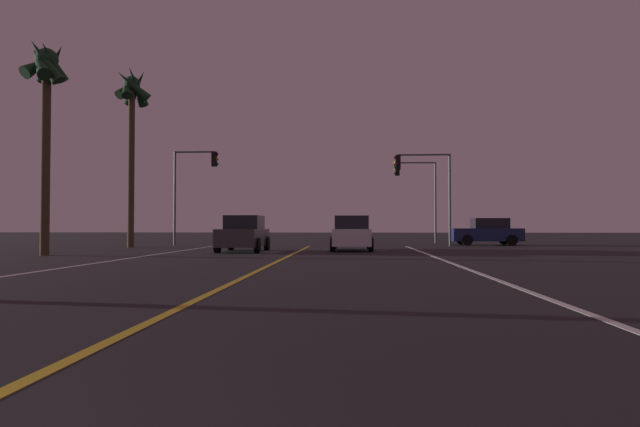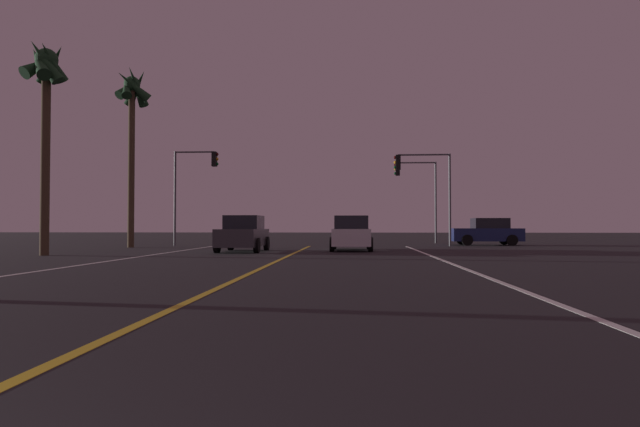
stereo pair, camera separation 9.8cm
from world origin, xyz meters
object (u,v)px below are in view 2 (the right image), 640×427
(car_ahead_far, at_px, (351,234))
(traffic_light_near_right, at_px, (423,177))
(car_oncoming, at_px, (243,234))
(traffic_light_far_right, at_px, (416,183))
(palm_tree_left_far, at_px, (132,105))
(palm_tree_left_mid, at_px, (46,83))
(traffic_light_near_left, at_px, (195,176))
(car_crossing_side, at_px, (487,232))

(car_ahead_far, height_order, traffic_light_near_right, traffic_light_near_right)
(car_oncoming, height_order, traffic_light_near_right, traffic_light_near_right)
(traffic_light_far_right, height_order, palm_tree_left_far, palm_tree_left_far)
(car_ahead_far, distance_m, car_oncoming, 5.28)
(traffic_light_near_right, relative_size, traffic_light_far_right, 0.97)
(car_ahead_far, height_order, palm_tree_left_mid, palm_tree_left_mid)
(car_ahead_far, distance_m, traffic_light_near_left, 11.85)
(traffic_light_far_right, xyz_separation_m, palm_tree_left_far, (-16.90, -8.47, 3.84))
(car_ahead_far, distance_m, palm_tree_left_far, 14.65)
(traffic_light_near_left, relative_size, palm_tree_left_far, 0.57)
(car_crossing_side, relative_size, palm_tree_left_far, 0.42)
(car_oncoming, distance_m, car_crossing_side, 16.42)
(car_oncoming, height_order, palm_tree_left_far, palm_tree_left_far)
(car_oncoming, height_order, palm_tree_left_mid, palm_tree_left_mid)
(car_oncoming, distance_m, traffic_light_far_right, 16.39)
(traffic_light_near_left, distance_m, traffic_light_far_right, 15.19)
(car_oncoming, height_order, traffic_light_near_left, traffic_light_near_left)
(traffic_light_near_right, xyz_separation_m, palm_tree_left_mid, (-16.80, -11.27, 2.94))
(car_crossing_side, bearing_deg, car_ahead_far, 42.70)
(palm_tree_left_far, bearing_deg, traffic_light_far_right, 26.63)
(traffic_light_near_left, bearing_deg, traffic_light_near_right, 0.00)
(traffic_light_far_right, xyz_separation_m, palm_tree_left_mid, (-17.04, -16.77, 2.85))
(palm_tree_left_mid, relative_size, palm_tree_left_far, 0.87)
(car_ahead_far, xyz_separation_m, car_oncoming, (-5.10, -1.39, 0.00))
(palm_tree_left_mid, height_order, palm_tree_left_far, palm_tree_left_far)
(palm_tree_left_mid, bearing_deg, car_crossing_side, 32.06)
(traffic_light_near_left, distance_m, palm_tree_left_far, 5.53)
(traffic_light_near_right, height_order, traffic_light_near_left, traffic_light_near_left)
(car_ahead_far, bearing_deg, palm_tree_left_mid, 113.05)
(traffic_light_far_right, bearing_deg, traffic_light_near_right, 87.52)
(palm_tree_left_mid, bearing_deg, traffic_light_near_right, 33.87)
(traffic_light_far_right, bearing_deg, car_crossing_side, 137.75)
(traffic_light_near_right, bearing_deg, traffic_light_near_left, 0.00)
(car_crossing_side, xyz_separation_m, traffic_light_far_right, (-3.98, 3.61, 3.40))
(car_oncoming, height_order, traffic_light_far_right, traffic_light_far_right)
(car_ahead_far, height_order, traffic_light_near_left, traffic_light_near_left)
(traffic_light_near_left, bearing_deg, palm_tree_left_far, -132.62)
(car_ahead_far, xyz_separation_m, traffic_light_far_right, (4.52, 11.45, 3.40))
(car_oncoming, relative_size, palm_tree_left_far, 0.42)
(car_crossing_side, xyz_separation_m, traffic_light_near_right, (-4.21, -1.89, 3.30))
(car_oncoming, xyz_separation_m, car_crossing_side, (13.59, 9.22, 0.00))
(car_crossing_side, xyz_separation_m, traffic_light_near_left, (-18.14, -1.89, 3.46))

